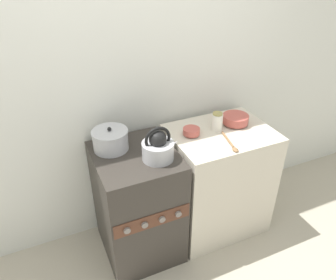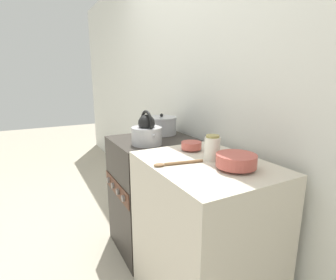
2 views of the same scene
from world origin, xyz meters
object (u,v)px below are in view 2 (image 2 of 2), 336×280
enamel_bowl (236,161)px  storage_jar (212,148)px  stove (154,193)px  kettle (147,132)px  cooking_pot (162,125)px  small_ceramic_bowl (191,145)px

enamel_bowl → storage_jar: storage_jar is taller
stove → kettle: (0.13, -0.11, 0.53)m
cooking_pot → enamel_bowl: (0.96, -0.08, -0.01)m
stove → small_ceramic_bowl: small_ceramic_bowl is taller
cooking_pot → small_ceramic_bowl: 0.58m
kettle → storage_jar: (0.53, 0.15, -0.00)m
stove → enamel_bowl: (0.83, 0.06, 0.51)m
stove → storage_jar: bearing=3.8°
stove → kettle: 0.56m
stove → kettle: kettle is taller
stove → storage_jar: storage_jar is taller
cooking_pot → storage_jar: cooking_pot is taller
stove → storage_jar: size_ratio=6.52×
kettle → enamel_bowl: (0.71, 0.16, -0.03)m
kettle → storage_jar: size_ratio=1.88×
small_ceramic_bowl → storage_jar: bearing=-0.9°
stove → storage_jar: (0.66, 0.04, 0.53)m
cooking_pot → kettle: bearing=-43.7°
kettle → cooking_pot: kettle is taller
stove → cooking_pot: 0.55m
stove → cooking_pot: size_ratio=3.62×
enamel_bowl → small_ceramic_bowl: 0.38m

